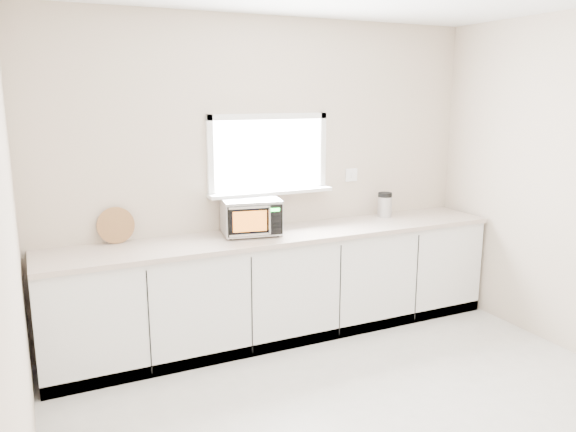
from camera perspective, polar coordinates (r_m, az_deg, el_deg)
back_wall at (r=4.91m, az=-2.06°, el=4.11°), size 4.00×0.17×2.70m
cabinets at (r=4.86m, az=-0.60°, el=-7.18°), size 3.92×0.60×0.88m
countertop at (r=4.72m, az=-0.56°, el=-1.94°), size 3.92×0.64×0.04m
microwave at (r=4.64m, az=-3.78°, el=0.01°), size 0.52×0.45×0.30m
knife_block at (r=4.60m, az=-4.86°, el=-0.54°), size 0.11×0.21×0.29m
cutting_board at (r=4.56m, az=-17.09°, el=-0.91°), size 0.29×0.07×0.28m
coffee_grinder at (r=5.39m, az=9.79°, el=1.16°), size 0.16×0.16×0.24m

